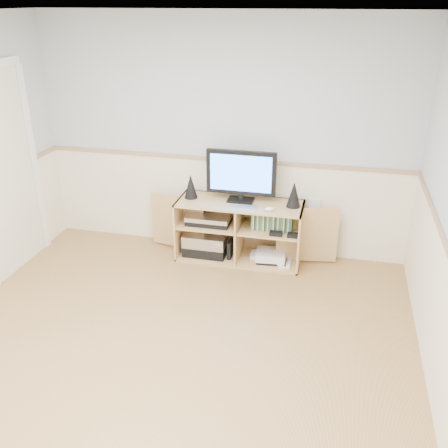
{
  "coord_description": "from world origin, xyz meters",
  "views": [
    {
      "loc": [
        1.19,
        -2.75,
        2.6
      ],
      "look_at": [
        0.26,
        1.2,
        0.75
      ],
      "focal_mm": 40.0,
      "sensor_mm": 36.0,
      "label": 1
    }
  ],
  "objects_px": {
    "monitor": "(241,174)",
    "keyboard": "(244,208)",
    "game_consoles": "(270,256)",
    "media_cabinet": "(240,228)"
  },
  "relations": [
    {
      "from": "monitor",
      "to": "game_consoles",
      "type": "distance_m",
      "value": 0.94
    },
    {
      "from": "media_cabinet",
      "to": "keyboard",
      "type": "height_order",
      "value": "keyboard"
    },
    {
      "from": "media_cabinet",
      "to": "monitor",
      "type": "xyz_separation_m",
      "value": [
        0.0,
        -0.01,
        0.61
      ]
    },
    {
      "from": "keyboard",
      "to": "game_consoles",
      "type": "height_order",
      "value": "keyboard"
    },
    {
      "from": "media_cabinet",
      "to": "monitor",
      "type": "bearing_deg",
      "value": -90.0
    },
    {
      "from": "monitor",
      "to": "keyboard",
      "type": "relative_size",
      "value": 2.63
    },
    {
      "from": "media_cabinet",
      "to": "monitor",
      "type": "distance_m",
      "value": 0.61
    },
    {
      "from": "game_consoles",
      "to": "monitor",
      "type": "bearing_deg",
      "value": 169.84
    },
    {
      "from": "monitor",
      "to": "game_consoles",
      "type": "relative_size",
      "value": 1.59
    },
    {
      "from": "keyboard",
      "to": "media_cabinet",
      "type": "bearing_deg",
      "value": 94.99
    }
  ]
}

